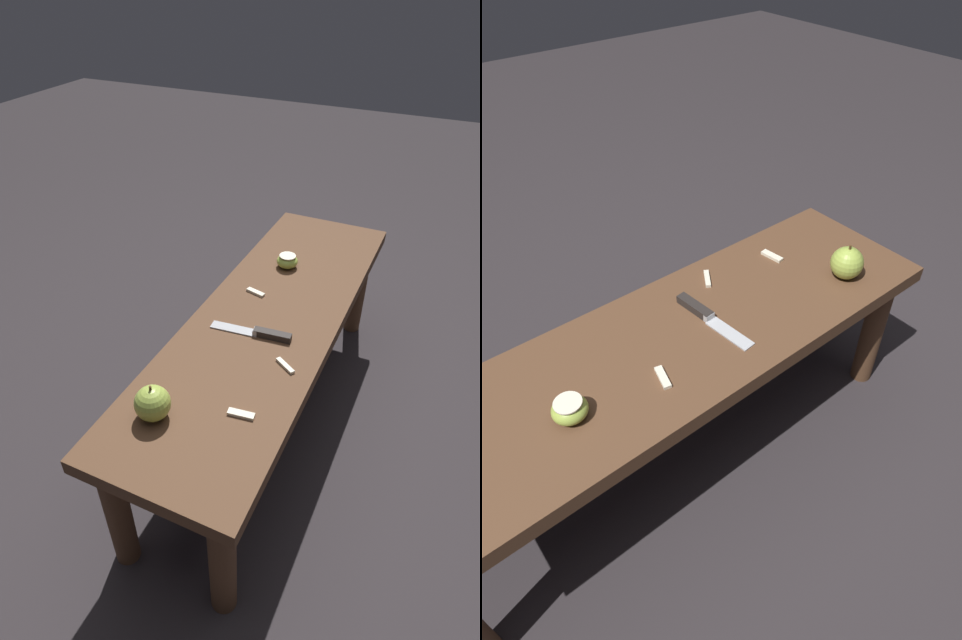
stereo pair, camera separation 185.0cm
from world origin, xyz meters
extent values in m
plane|color=#2D282B|center=(0.00, 0.00, 0.00)|extent=(8.00, 8.00, 0.00)
cube|color=brown|center=(0.00, 0.00, 0.41)|extent=(1.31, 0.40, 0.04)
cylinder|color=brown|center=(-0.60, -0.14, 0.19)|extent=(0.06, 0.06, 0.39)
cylinder|color=brown|center=(0.60, -0.14, 0.19)|extent=(0.06, 0.06, 0.39)
cylinder|color=brown|center=(-0.60, 0.14, 0.19)|extent=(0.06, 0.06, 0.39)
cylinder|color=brown|center=(0.60, 0.14, 0.19)|extent=(0.06, 0.06, 0.39)
cube|color=#B7BABF|center=(0.11, -0.07, 0.43)|extent=(0.04, 0.13, 0.00)
cube|color=#B7BABF|center=(0.10, 0.00, 0.44)|extent=(0.03, 0.01, 0.02)
cube|color=#282321|center=(0.10, 0.05, 0.44)|extent=(0.03, 0.11, 0.02)
sphere|color=#9EB747|center=(0.47, -0.09, 0.47)|extent=(0.08, 0.08, 0.08)
cylinder|color=#4C3319|center=(0.47, -0.09, 0.51)|extent=(0.01, 0.01, 0.01)
ellipsoid|color=#9EB747|center=(-0.27, -0.05, 0.45)|extent=(0.07, 0.07, 0.04)
cylinder|color=silver|center=(-0.27, -0.05, 0.47)|extent=(0.05, 0.05, 0.00)
cube|color=silver|center=(0.39, 0.09, 0.43)|extent=(0.03, 0.06, 0.01)
cube|color=silver|center=(-0.08, -0.08, 0.43)|extent=(0.03, 0.06, 0.01)
cube|color=silver|center=(0.19, 0.12, 0.43)|extent=(0.05, 0.06, 0.01)
camera|label=1|loc=(1.09, 0.41, 1.28)|focal=28.00mm
camera|label=2|loc=(-0.41, -0.67, 1.20)|focal=28.00mm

